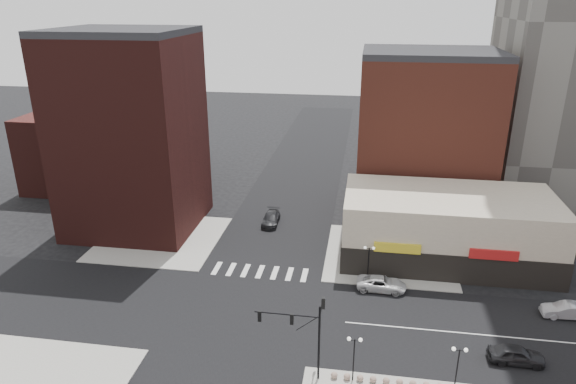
# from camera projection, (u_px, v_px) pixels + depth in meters

# --- Properties ---
(ground) EXTENTS (240.00, 240.00, 0.00)m
(ground) POSITION_uv_depth(u_px,v_px,m) (244.00, 313.00, 50.85)
(ground) COLOR black
(ground) RESTS_ON ground
(road_ew) EXTENTS (200.00, 14.00, 0.02)m
(road_ew) POSITION_uv_depth(u_px,v_px,m) (244.00, 313.00, 50.85)
(road_ew) COLOR black
(road_ew) RESTS_ON ground
(road_ns) EXTENTS (14.00, 200.00, 0.02)m
(road_ns) POSITION_uv_depth(u_px,v_px,m) (244.00, 313.00, 50.85)
(road_ns) COLOR black
(road_ns) RESTS_ON ground
(sidewalk_nw) EXTENTS (15.00, 15.00, 0.12)m
(sidewalk_nw) POSITION_uv_depth(u_px,v_px,m) (161.00, 238.00, 66.30)
(sidewalk_nw) COLOR gray
(sidewalk_nw) RESTS_ON ground
(sidewalk_ne) EXTENTS (15.00, 15.00, 0.12)m
(sidewalk_ne) POSITION_uv_depth(u_px,v_px,m) (389.00, 255.00, 62.11)
(sidewalk_ne) COLOR gray
(sidewalk_ne) RESTS_ON ground
(building_nw) EXTENTS (16.00, 15.00, 25.00)m
(building_nw) POSITION_uv_depth(u_px,v_px,m) (131.00, 136.00, 66.17)
(building_nw) COLOR #371411
(building_nw) RESTS_ON ground
(building_nw_low) EXTENTS (20.00, 18.00, 12.00)m
(building_nw_low) POSITION_uv_depth(u_px,v_px,m) (102.00, 147.00, 84.67)
(building_nw_low) COLOR #371411
(building_nw_low) RESTS_ON ground
(building_ne_midrise) EXTENTS (18.00, 15.00, 22.00)m
(building_ne_midrise) POSITION_uv_depth(u_px,v_px,m) (424.00, 137.00, 71.36)
(building_ne_midrise) COLOR brown
(building_ne_midrise) RESTS_ON ground
(building_ne_row) EXTENTS (24.20, 12.20, 8.00)m
(building_ne_row) POSITION_uv_depth(u_px,v_px,m) (446.00, 233.00, 60.46)
(building_ne_row) COLOR beige
(building_ne_row) RESTS_ON ground
(traffic_signal) EXTENTS (5.59, 3.09, 7.77)m
(traffic_signal) POSITION_uv_depth(u_px,v_px,m) (308.00, 325.00, 40.81)
(traffic_signal) COLOR black
(traffic_signal) RESTS_ON ground
(street_lamp_se_a) EXTENTS (1.22, 0.32, 4.16)m
(street_lamp_se_a) POSITION_uv_depth(u_px,v_px,m) (354.00, 348.00, 40.71)
(street_lamp_se_a) COLOR black
(street_lamp_se_a) RESTS_ON sidewalk_se
(street_lamp_se_b) EXTENTS (1.22, 0.32, 4.16)m
(street_lamp_se_b) POSITION_uv_depth(u_px,v_px,m) (459.00, 358.00, 39.55)
(street_lamp_se_b) COLOR black
(street_lamp_se_b) RESTS_ON sidewalk_se
(street_lamp_ne) EXTENTS (1.22, 0.32, 4.16)m
(street_lamp_ne) POSITION_uv_depth(u_px,v_px,m) (369.00, 255.00, 55.31)
(street_lamp_ne) COLOR black
(street_lamp_ne) RESTS_ON sidewalk_ne
(bollard_row) EXTENTS (8.96, 0.56, 0.56)m
(bollard_row) POSITION_uv_depth(u_px,v_px,m) (386.00, 381.00, 41.35)
(bollard_row) COLOR gray
(bollard_row) RESTS_ON sidewalk_se
(white_suv) EXTENTS (5.31, 2.56, 1.46)m
(white_suv) POSITION_uv_depth(u_px,v_px,m) (381.00, 284.00, 54.64)
(white_suv) COLOR silver
(white_suv) RESTS_ON ground
(dark_sedan_east) EXTENTS (4.68, 1.92, 1.59)m
(dark_sedan_east) POSITION_uv_depth(u_px,v_px,m) (516.00, 355.00, 43.76)
(dark_sedan_east) COLOR black
(dark_sedan_east) RESTS_ON ground
(silver_sedan) EXTENTS (4.62, 1.75, 1.50)m
(silver_sedan) POSITION_uv_depth(u_px,v_px,m) (566.00, 310.00, 49.97)
(silver_sedan) COLOR #9C9DA2
(silver_sedan) RESTS_ON ground
(dark_sedan_north) EXTENTS (2.24, 5.25, 1.51)m
(dark_sedan_north) POSITION_uv_depth(u_px,v_px,m) (271.00, 219.00, 70.46)
(dark_sedan_north) COLOR black
(dark_sedan_north) RESTS_ON ground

